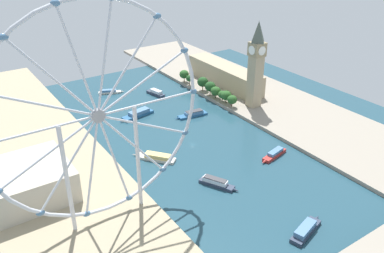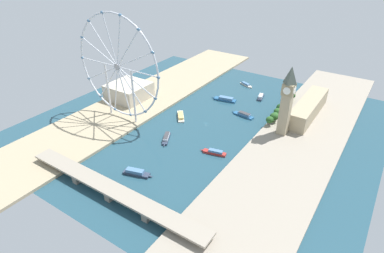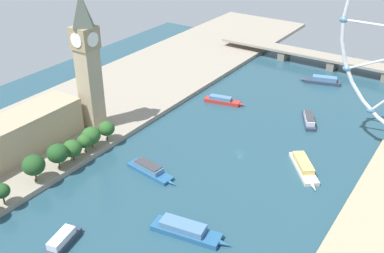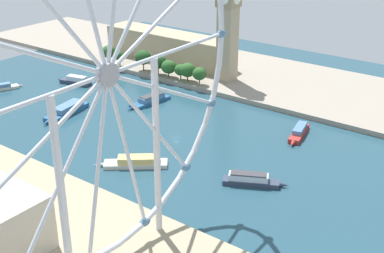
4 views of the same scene
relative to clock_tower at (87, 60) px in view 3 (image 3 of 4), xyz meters
The scene contains 12 objects.
ground_plane 100.76m from the clock_tower, 16.20° to the left, with size 386.96×386.96×0.00m, color #234756.
riverbank_left 54.53m from the clock_tower, 130.82° to the left, with size 90.00×520.00×3.00m, color gray.
clock_tower is the anchor object (origin of this frame).
tree_row_embankment 58.84m from the clock_tower, 67.57° to the right, with size 12.75×90.98×14.37m.
river_bridge 205.18m from the clock_tower, 64.54° to the left, with size 198.96×16.55×9.56m.
tour_boat_0 132.82m from the clock_tower, 13.50° to the left, with size 25.46×30.22×4.89m.
tour_boat_2 139.65m from the clock_tower, 37.88° to the left, with size 16.93×27.66×5.60m.
tour_boat_3 98.35m from the clock_tower, 58.84° to the left, with size 28.82×10.88×4.89m.
tour_boat_4 117.09m from the clock_tower, 24.87° to the right, with size 36.50×13.68×5.52m.
tour_boat_5 178.28m from the clock_tower, 58.45° to the left, with size 30.90×14.22×5.63m.
tour_boat_6 73.43m from the clock_tower, 17.58° to the right, with size 32.71×10.84×5.09m.
tour_boat_7 109.87m from the clock_tower, 53.41° to the right, with size 10.77×26.28×5.70m.
Camera 3 is at (96.74, -192.47, 133.00)m, focal length 42.09 mm.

